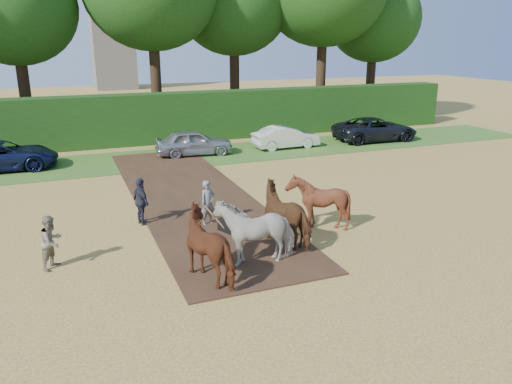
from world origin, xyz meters
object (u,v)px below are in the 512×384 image
spectator_near (52,242)px  spectator_far (141,201)px  plough_team (271,221)px  parked_cars (137,147)px

spectator_near → spectator_far: size_ratio=0.93×
spectator_far → plough_team: size_ratio=0.26×
spectator_near → plough_team: plough_team is taller
plough_team → parked_cars: size_ratio=0.17×
spectator_far → plough_team: bearing=-155.2°
spectator_near → parked_cars: bearing=19.1°
spectator_far → parked_cars: (1.34, 9.72, -0.12)m
spectator_far → parked_cars: 9.81m
spectator_near → parked_cars: 12.95m
spectator_near → plough_team: size_ratio=0.25×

